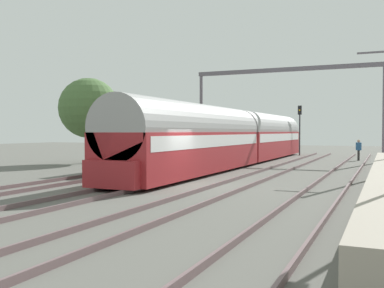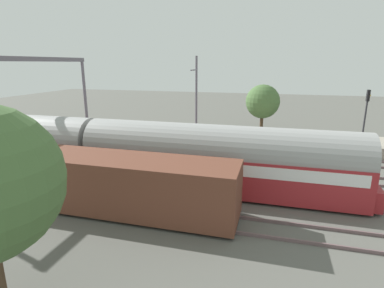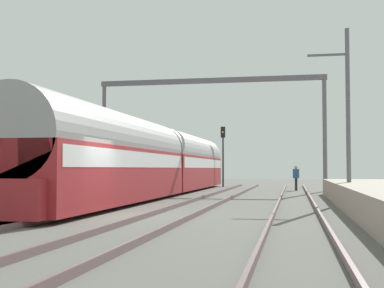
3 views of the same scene
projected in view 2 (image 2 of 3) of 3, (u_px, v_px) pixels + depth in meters
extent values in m
plane|color=#5C5C55|center=(300.00, 186.00, 18.89)|extent=(120.00, 120.00, 0.00)
cube|color=#695255|center=(310.00, 243.00, 12.80)|extent=(0.08, 60.00, 0.16)
cube|color=#695255|center=(307.00, 226.00, 14.14)|extent=(0.08, 60.00, 0.16)
cube|color=#695255|center=(303.00, 204.00, 16.40)|extent=(0.08, 60.00, 0.16)
cube|color=#695255|center=(301.00, 193.00, 17.74)|extent=(0.08, 60.00, 0.16)
cube|color=#695255|center=(298.00, 178.00, 20.00)|extent=(0.08, 60.00, 0.16)
cube|color=#695255|center=(297.00, 171.00, 21.33)|extent=(0.08, 60.00, 0.16)
cube|color=#695255|center=(295.00, 161.00, 23.59)|extent=(0.08, 60.00, 0.16)
cube|color=#695255|center=(294.00, 155.00, 24.93)|extent=(0.08, 60.00, 0.16)
cube|color=#A39989|center=(270.00, 140.00, 28.23)|extent=(4.40, 28.00, 0.90)
cube|color=maroon|center=(218.00, 170.00, 17.99)|extent=(2.90, 16.00, 2.20)
cube|color=white|center=(218.00, 160.00, 17.83)|extent=(2.93, 15.36, 0.64)
cylinder|color=#999999|center=(218.00, 149.00, 17.66)|extent=(2.84, 16.00, 2.84)
cube|color=maroon|center=(372.00, 194.00, 16.03)|extent=(2.40, 0.50, 1.10)
cube|color=brown|center=(111.00, 182.00, 15.55)|extent=(2.80, 13.00, 2.70)
cube|color=black|center=(113.00, 206.00, 15.88)|extent=(2.52, 11.96, 0.10)
cylinder|color=#292929|center=(69.00, 137.00, 29.57)|extent=(0.21, 0.21, 0.85)
cube|color=#285684|center=(68.00, 130.00, 29.38)|extent=(0.44, 0.32, 0.64)
sphere|color=tan|center=(68.00, 125.00, 29.27)|extent=(0.24, 0.24, 0.24)
cylinder|color=#2D2D33|center=(363.00, 129.00, 24.79)|extent=(0.14, 0.14, 4.45)
cube|color=black|center=(368.00, 96.00, 24.10)|extent=(0.36, 0.20, 0.90)
sphere|color=yellow|center=(370.00, 95.00, 24.07)|extent=(0.16, 0.16, 0.16)
cylinder|color=slate|center=(85.00, 101.00, 30.27)|extent=(0.28, 0.28, 7.50)
cube|color=slate|center=(17.00, 59.00, 22.00)|extent=(15.97, 0.24, 0.36)
cylinder|color=slate|center=(196.00, 102.00, 27.71)|extent=(0.20, 0.20, 8.00)
cube|color=slate|center=(194.00, 70.00, 26.16)|extent=(1.80, 0.10, 0.10)
cylinder|color=#4C3826|center=(261.00, 123.00, 33.60)|extent=(0.36, 0.36, 1.99)
sphere|color=#486938|center=(263.00, 101.00, 32.99)|extent=(3.65, 3.65, 3.65)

